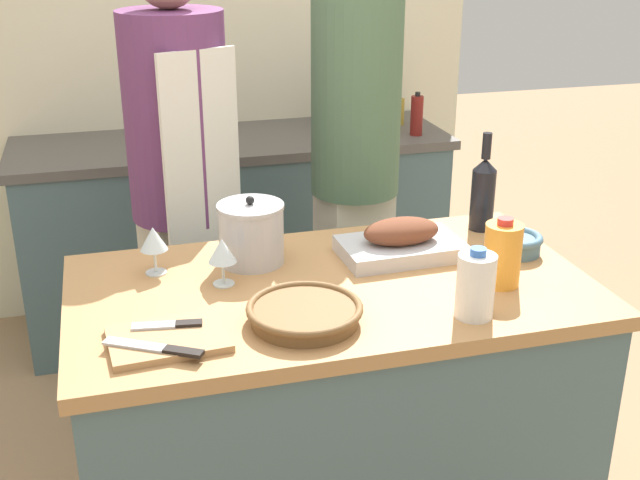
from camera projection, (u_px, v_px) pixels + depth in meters
The scene contains 21 objects.
kitchen_island at pixel (331, 424), 2.29m from camera, with size 1.37×0.76×0.89m.
back_counter at pixel (237, 232), 3.68m from camera, with size 1.90×0.60×0.88m.
back_wall at pixel (216, 36), 3.67m from camera, with size 2.40×0.10×2.55m.
roasting_pan at pixel (401, 242), 2.28m from camera, with size 0.35×0.22×0.11m.
wicker_basket at pixel (305, 312), 1.91m from camera, with size 0.28×0.28×0.05m.
cutting_board at pixel (168, 339), 1.83m from camera, with size 0.28×0.21×0.02m.
stock_pot at pixel (251, 233), 2.22m from camera, with size 0.19×0.19×0.20m.
mixing_bowl at pixel (516, 243), 2.30m from camera, with size 0.15×0.15×0.06m.
juice_jug at pixel (502, 254), 2.08m from camera, with size 0.10×0.10×0.19m.
milk_jug at pixel (476, 285), 1.92m from camera, with size 0.09×0.09×0.18m.
wine_bottle_green at pixel (483, 192), 2.44m from camera, with size 0.07×0.07×0.31m.
wine_glass_left at pixel (153, 240), 2.15m from camera, with size 0.07×0.07×0.13m.
wine_glass_right at pixel (222, 252), 2.08m from camera, with size 0.07×0.07×0.13m.
knife_chef at pixel (157, 348), 1.76m from camera, with size 0.22×0.15×0.01m.
knife_paring at pixel (170, 325), 1.86m from camera, with size 0.17×0.05×0.01m.
stand_mixer at pixel (351, 105), 3.54m from camera, with size 0.18×0.14×0.32m.
condiment_bottle_tall at pixel (164, 121), 3.42m from camera, with size 0.07×0.07×0.20m.
condiment_bottle_short at pixel (417, 115), 3.54m from camera, with size 0.05×0.05×0.19m.
condiment_bottle_extra at pixel (399, 111), 3.73m from camera, with size 0.05×0.05×0.14m.
person_cook_aproned at pixel (181, 180), 2.73m from camera, with size 0.36×0.38×1.72m.
person_cook_guest at pixel (355, 153), 2.85m from camera, with size 0.31×0.31×1.80m.
Camera 1 is at (-0.54, -1.84, 1.80)m, focal length 45.00 mm.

